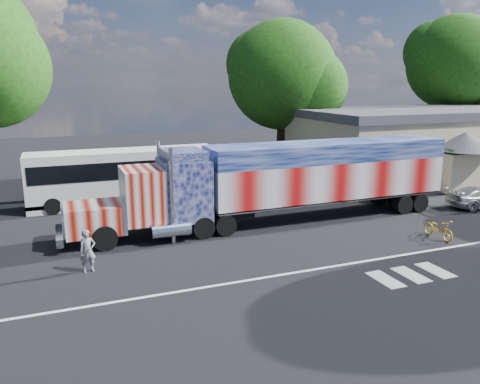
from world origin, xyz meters
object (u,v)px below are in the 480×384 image
object	(u,v)px
coach_bus	(125,176)
bicycle	(438,229)
tree_ne_a	(284,76)
semi_truck	(285,179)
tree_far_ne	(456,63)
woman	(88,251)

from	to	relation	value
coach_bus	bicycle	bearing A→B (deg)	-43.68
bicycle	tree_ne_a	size ratio (longest dim) A/B	0.15
semi_truck	tree_far_ne	xyz separation A→B (m)	(24.70, 13.68, 6.68)
semi_truck	coach_bus	size ratio (longest dim) A/B	1.85
woman	tree_far_ne	bearing A→B (deg)	14.75
woman	bicycle	distance (m)	15.80
semi_truck	tree_far_ne	size ratio (longest dim) A/B	1.54
woman	tree_ne_a	xyz separation A→B (m)	(17.01, 17.32, 6.86)
tree_ne_a	semi_truck	bearing A→B (deg)	-115.96
semi_truck	woman	size ratio (longest dim) A/B	12.19
coach_bus	tree_ne_a	xyz separation A→B (m)	(14.12, 6.96, 6.03)
tree_far_ne	semi_truck	bearing A→B (deg)	-151.03
bicycle	tree_ne_a	distance (m)	20.54
bicycle	coach_bus	bearing A→B (deg)	135.57
woman	bicycle	bearing A→B (deg)	-17.95
tree_far_ne	coach_bus	bearing A→B (deg)	-168.28
bicycle	tree_ne_a	xyz separation A→B (m)	(1.33, 19.17, 7.24)
coach_bus	bicycle	size ratio (longest dim) A/B	6.26
coach_bus	tree_ne_a	size ratio (longest dim) A/B	0.91
woman	semi_truck	bearing A→B (deg)	6.83
woman	tree_ne_a	bearing A→B (deg)	34.29
semi_truck	coach_bus	bearing A→B (deg)	136.05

